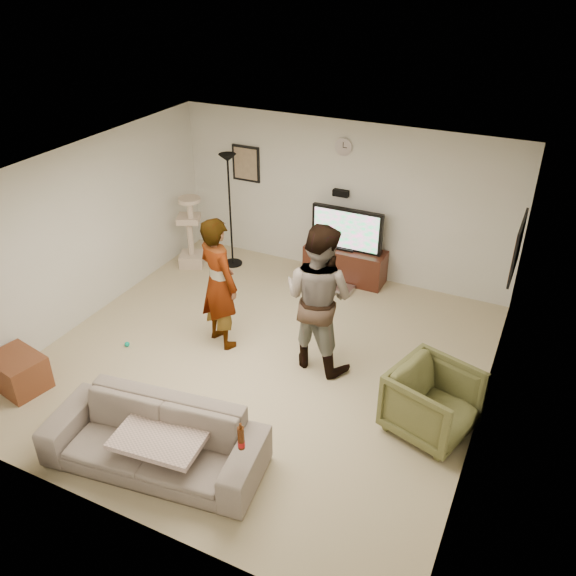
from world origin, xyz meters
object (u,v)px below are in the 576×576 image
at_px(cat_tree, 190,231).
at_px(side_table, 18,372).
at_px(floor_lamp, 230,212).
at_px(person_right, 319,298).
at_px(beer_bottle, 241,438).
at_px(tv_stand, 345,264).
at_px(tv, 347,229).
at_px(sofa, 154,439).
at_px(person_left, 219,283).
at_px(armchair, 433,402).

distance_m(cat_tree, side_table, 3.64).
bearing_deg(floor_lamp, person_right, -38.74).
bearing_deg(side_table, cat_tree, 88.63).
relative_size(cat_tree, person_right, 0.64).
relative_size(floor_lamp, cat_tree, 1.54).
bearing_deg(side_table, beer_bottle, -5.12).
bearing_deg(tv_stand, tv, 0.00).
xyz_separation_m(person_right, side_table, (-3.07, -2.03, -0.75)).
relative_size(person_right, sofa, 0.86).
xyz_separation_m(tv, sofa, (-0.34, -4.57, -0.55)).
bearing_deg(floor_lamp, person_left, -63.23).
relative_size(tv_stand, tv, 1.13).
xyz_separation_m(tv, floor_lamp, (-1.90, -0.33, 0.07)).
xyz_separation_m(person_left, beer_bottle, (1.57, -2.19, -0.13)).
bearing_deg(person_left, sofa, 128.09).
xyz_separation_m(tv_stand, armchair, (2.10, -2.85, 0.12)).
bearing_deg(tv, armchair, -53.63).
distance_m(floor_lamp, cat_tree, 0.76).
xyz_separation_m(tv_stand, sofa, (-0.34, -4.57, 0.06)).
height_order(person_left, side_table, person_left).
height_order(tv_stand, person_left, person_left).
xyz_separation_m(cat_tree, person_left, (1.64, -1.73, 0.29)).
bearing_deg(person_right, floor_lamp, -28.24).
bearing_deg(person_left, armchair, -164.66).
distance_m(floor_lamp, person_left, 2.29).
distance_m(person_left, person_right, 1.35).
height_order(floor_lamp, armchair, floor_lamp).
height_order(tv, sofa, tv).
xyz_separation_m(tv_stand, person_right, (0.47, -2.24, 0.70)).
relative_size(floor_lamp, person_right, 0.99).
height_order(sofa, beer_bottle, beer_bottle).
xyz_separation_m(person_left, armchair, (2.97, -0.47, -0.52)).
relative_size(person_left, person_right, 0.94).
height_order(person_left, person_right, person_right).
height_order(sofa, side_table, sofa).
distance_m(tv_stand, person_right, 2.39).
height_order(floor_lamp, person_left, floor_lamp).
height_order(tv, side_table, tv).
relative_size(armchair, side_table, 1.32).
height_order(person_left, sofa, person_left).
distance_m(tv_stand, beer_bottle, 4.65).
height_order(tv_stand, tv, tv).
bearing_deg(beer_bottle, floor_lamp, 121.60).
bearing_deg(cat_tree, tv, 14.53).
relative_size(tv, cat_tree, 0.92).
height_order(floor_lamp, beer_bottle, floor_lamp).
bearing_deg(sofa, tv_stand, 77.99).
distance_m(person_right, armchair, 1.83).
xyz_separation_m(beer_bottle, side_table, (-3.30, 0.30, -0.56)).
bearing_deg(sofa, tv, 77.99).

